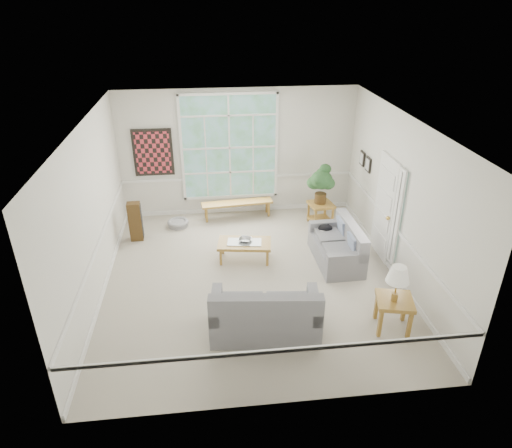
{
  "coord_description": "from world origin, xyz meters",
  "views": [
    {
      "loc": [
        -0.76,
        -7.24,
        4.9
      ],
      "look_at": [
        0.1,
        0.2,
        1.05
      ],
      "focal_mm": 32.0,
      "sensor_mm": 36.0,
      "label": 1
    }
  ],
  "objects_px": {
    "loveseat_right": "(337,243)",
    "end_table": "(320,214)",
    "loveseat_front": "(265,308)",
    "coffee_table": "(245,251)",
    "side_table": "(393,314)"
  },
  "relations": [
    {
      "from": "loveseat_front",
      "to": "end_table",
      "type": "distance_m",
      "value": 4.04
    },
    {
      "from": "loveseat_front",
      "to": "coffee_table",
      "type": "height_order",
      "value": "loveseat_front"
    },
    {
      "from": "loveseat_front",
      "to": "side_table",
      "type": "relative_size",
      "value": 2.99
    },
    {
      "from": "loveseat_front",
      "to": "coffee_table",
      "type": "distance_m",
      "value": 2.26
    },
    {
      "from": "coffee_table",
      "to": "side_table",
      "type": "distance_m",
      "value": 3.23
    },
    {
      "from": "loveseat_right",
      "to": "coffee_table",
      "type": "height_order",
      "value": "loveseat_right"
    },
    {
      "from": "loveseat_front",
      "to": "end_table",
      "type": "relative_size",
      "value": 3.22
    },
    {
      "from": "loveseat_right",
      "to": "side_table",
      "type": "bearing_deg",
      "value": -81.94
    },
    {
      "from": "loveseat_right",
      "to": "end_table",
      "type": "height_order",
      "value": "loveseat_right"
    },
    {
      "from": "loveseat_right",
      "to": "loveseat_front",
      "type": "relative_size",
      "value": 0.89
    },
    {
      "from": "loveseat_front",
      "to": "loveseat_right",
      "type": "bearing_deg",
      "value": 55.29
    },
    {
      "from": "loveseat_right",
      "to": "end_table",
      "type": "bearing_deg",
      "value": 85.83
    },
    {
      "from": "loveseat_front",
      "to": "side_table",
      "type": "xyz_separation_m",
      "value": [
        2.04,
        -0.15,
        -0.18
      ]
    },
    {
      "from": "coffee_table",
      "to": "side_table",
      "type": "bearing_deg",
      "value": -39.48
    },
    {
      "from": "side_table",
      "to": "loveseat_front",
      "type": "bearing_deg",
      "value": 175.71
    }
  ]
}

